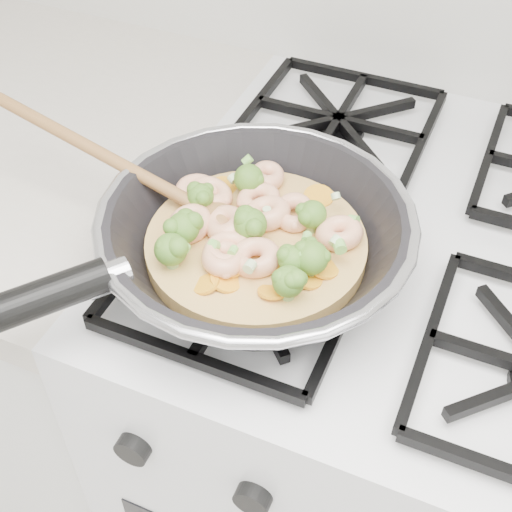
% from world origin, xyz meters
% --- Properties ---
extents(stove, '(0.60, 0.60, 0.92)m').
position_xyz_m(stove, '(0.00, 1.70, 0.46)').
color(stove, white).
rests_on(stove, ground).
extents(skillet, '(0.48, 0.44, 0.09)m').
position_xyz_m(skillet, '(-0.15, 1.57, 0.96)').
color(skillet, black).
rests_on(skillet, stove).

